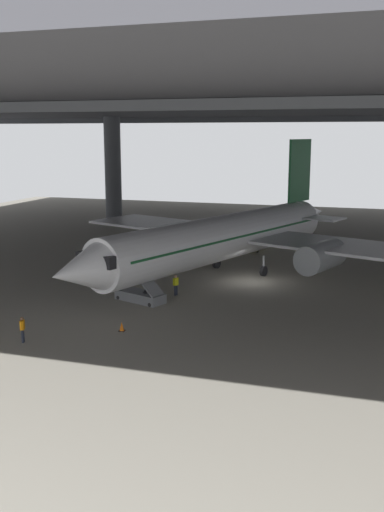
{
  "coord_description": "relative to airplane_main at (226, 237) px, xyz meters",
  "views": [
    {
      "loc": [
        9.99,
        -47.64,
        12.14
      ],
      "look_at": [
        -4.22,
        -3.17,
        2.58
      ],
      "focal_mm": 42.04,
      "sensor_mm": 36.0,
      "label": 1
    }
  ],
  "objects": [
    {
      "name": "ground_plane",
      "position": [
        2.57,
        -1.31,
        -3.48
      ],
      "size": [
        110.0,
        110.0,
        0.0
      ],
      "primitive_type": "plane",
      "color": "gray"
    },
    {
      "name": "hangar_structure",
      "position": [
        2.45,
        12.47,
        11.39
      ],
      "size": [
        121.0,
        99.0,
        15.51
      ],
      "color": "#4C4F54",
      "rests_on": "ground_plane"
    },
    {
      "name": "airplane_main",
      "position": [
        0.0,
        0.0,
        0.0
      ],
      "size": [
        35.71,
        35.92,
        11.6
      ],
      "color": "white",
      "rests_on": "ground_plane"
    },
    {
      "name": "boarding_stairs",
      "position": [
        -4.13,
        -9.44,
        -2.74
      ],
      "size": [
        4.45,
        2.78,
        4.69
      ],
      "color": "slate",
      "rests_on": "ground_plane"
    },
    {
      "name": "crew_worker_near_nose",
      "position": [
        -7.26,
        -19.84,
        -2.58
      ],
      "size": [
        0.33,
        0.52,
        1.58
      ],
      "color": "#232838",
      "rests_on": "ground_plane"
    },
    {
      "name": "crew_worker_by_stairs",
      "position": [
        -2.09,
        -7.17,
        -2.57
      ],
      "size": [
        0.37,
        0.48,
        1.6
      ],
      "color": "#232838",
      "rests_on": "ground_plane"
    },
    {
      "name": "traffic_cone_orange",
      "position": [
        -2.53,
        -16.19,
        -3.18
      ],
      "size": [
        0.36,
        0.36,
        0.6
      ],
      "color": "black",
      "rests_on": "ground_plane"
    },
    {
      "name": "baggage_tug",
      "position": [
        -0.09,
        12.05,
        -2.95
      ],
      "size": [
        1.33,
        2.23,
        0.9
      ],
      "color": "yellow",
      "rests_on": "ground_plane"
    }
  ]
}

